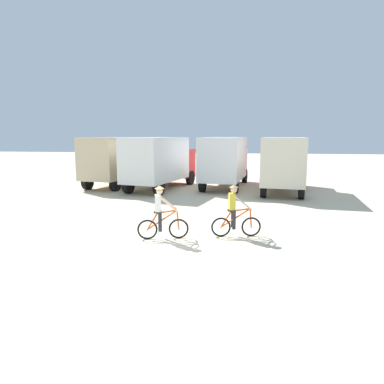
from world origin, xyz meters
The scene contains 7 objects.
ground_plane centered at (0.00, 0.00, 0.00)m, with size 120.00×120.00×0.00m, color beige.
box_truck_tan_camper centered at (-6.16, 12.94, 1.87)m, with size 3.42×7.04×3.35m.
box_truck_white_box centered at (-2.92, 11.74, 1.87)m, with size 3.73×7.09×3.35m.
box_truck_avon_van centered at (1.20, 13.17, 1.87)m, with size 3.08×6.96×3.35m.
box_truck_cream_rv centered at (4.84, 11.74, 1.87)m, with size 3.07×6.96×3.35m.
cyclist_orange_shirt centered at (-0.25, 0.88, 0.85)m, with size 1.69×0.62×1.82m.
cyclist_cowboy_hat centered at (2.18, 1.53, 0.85)m, with size 1.71×0.56×1.82m.
Camera 1 is at (2.46, -10.22, 3.44)m, focal length 32.61 mm.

